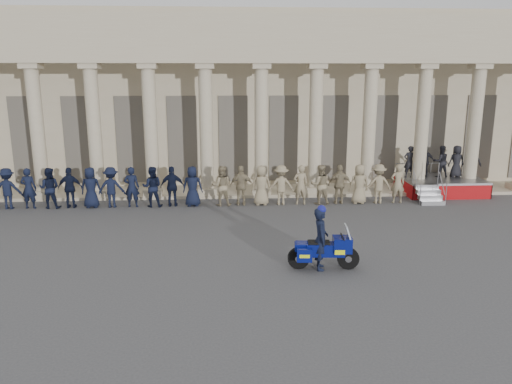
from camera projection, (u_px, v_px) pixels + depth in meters
The scene contains 6 objects.
ground at pixel (239, 254), 16.57m from camera, with size 90.00×90.00×0.00m, color #404042.
building at pixel (232, 96), 29.84m from camera, with size 40.00×12.50×9.00m.
officer_rank at pixel (153, 187), 22.25m from camera, with size 22.87×0.69×1.82m.
reviewing_stand at pixel (445, 168), 24.73m from camera, with size 4.04×3.79×2.36m.
motorcycle at pixel (324, 250), 15.15m from camera, with size 2.19×0.91×1.40m.
rider at pixel (321, 238), 15.06m from camera, with size 0.51×0.74×2.02m.
Camera 1 is at (-0.36, -15.65, 5.82)m, focal length 35.00 mm.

